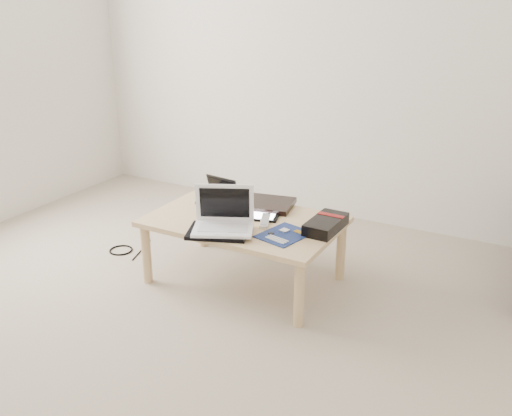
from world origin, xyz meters
The scene contains 13 objects.
ground centered at (0.00, 0.00, 0.00)m, with size 4.00×4.00×0.00m, color #B1A48F.
coffee_table centered at (0.09, 0.71, 0.35)m, with size 1.10×0.70×0.40m.
book centered at (0.11, 0.96, 0.42)m, with size 0.37×0.33×0.03m.
netbook centered at (-0.18, 0.87, 0.43)m, with size 0.25×0.19×0.16m.
tablet centered at (0.15, 0.79, 0.41)m, with size 0.26×0.22×0.01m.
remote centered at (0.22, 0.72, 0.41)m, with size 0.12×0.21×0.02m.
neoprene_sleeve centered at (0.07, 0.46, 0.41)m, with size 0.33×0.24×0.02m, color black.
white_laptop centered at (0.08, 0.50, 0.47)m, with size 0.39×0.35×0.24m.
motherboard centered at (0.40, 0.61, 0.40)m, with size 0.28×0.32×0.01m.
gpu_box centered at (0.57, 0.79, 0.43)m, with size 0.16×0.31×0.07m.
cable_coil centered at (0.01, 0.66, 0.41)m, with size 0.10×0.10×0.01m, color black.
floor_cable_coil centered at (-0.85, 0.66, 0.01)m, with size 0.16×0.16×0.01m, color black.
floor_cable_trail centered at (-0.73, 0.73, 0.00)m, with size 0.01×0.01×0.32m, color black.
Camera 1 is at (1.64, -1.97, 1.65)m, focal length 40.00 mm.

